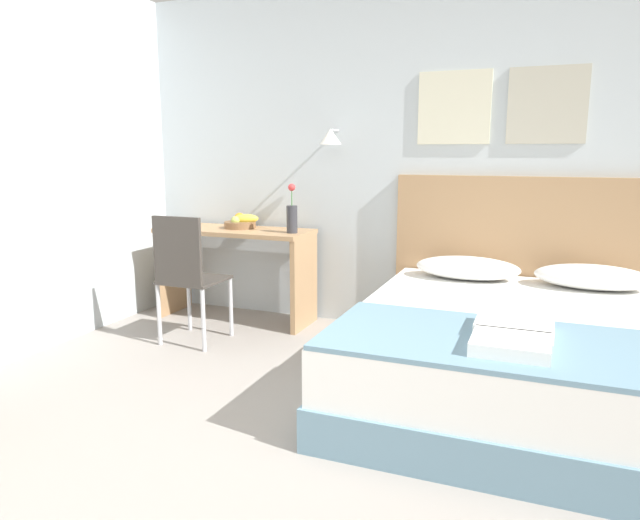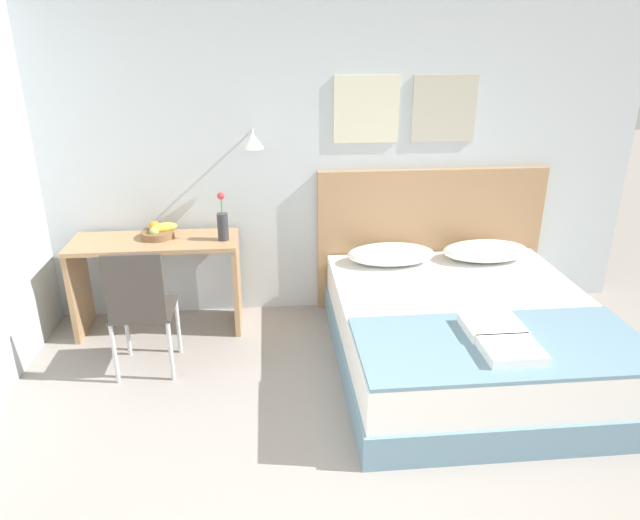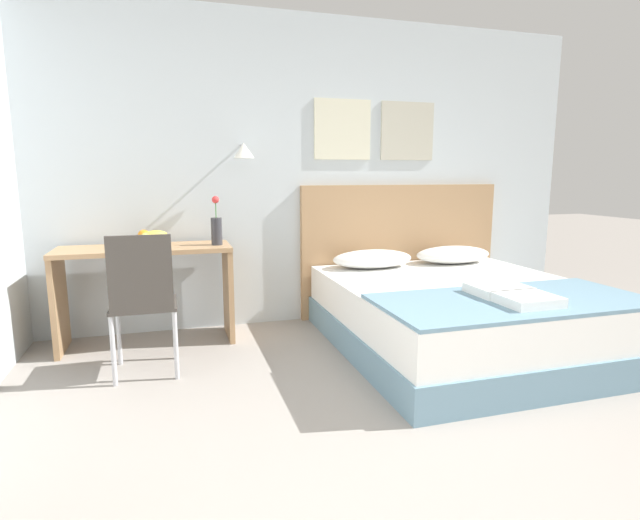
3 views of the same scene
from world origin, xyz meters
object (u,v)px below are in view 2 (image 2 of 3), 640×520
object	(u,v)px
desk	(157,267)
headboard	(430,239)
flower_vase	(223,224)
pillow_left	(391,254)
pillow_right	(486,251)
throw_blanket	(503,344)
bed	(466,335)
folded_towel_near_foot	(493,327)
folded_towel_mid_bed	(511,350)
fruit_bowl	(158,232)
desk_chair	(140,304)

from	to	relation	value
desk	headboard	bearing A→B (deg)	6.59
flower_vase	pillow_left	bearing A→B (deg)	1.63
pillow_right	throw_blanket	bearing A→B (deg)	-106.16
bed	folded_towel_near_foot	distance (m)	0.55
folded_towel_near_foot	throw_blanket	bearing A→B (deg)	-83.68
folded_towel_near_foot	desk	bearing A→B (deg)	151.21
throw_blanket	flower_vase	bearing A→B (deg)	142.33
headboard	pillow_left	world-z (taller)	headboard
folded_towel_near_foot	folded_towel_mid_bed	xyz separation A→B (m)	(-0.00, -0.29, 0.00)
bed	folded_towel_mid_bed	bearing A→B (deg)	-91.23
folded_towel_near_foot	desk	distance (m)	2.58
headboard	pillow_left	xyz separation A→B (m)	(-0.40, -0.27, -0.03)
throw_blanket	headboard	bearing A→B (deg)	90.00
throw_blanket	desk	distance (m)	2.67
throw_blanket	pillow_left	bearing A→B (deg)	106.16
folded_towel_mid_bed	fruit_bowl	bearing A→B (deg)	144.55
flower_vase	bed	bearing A→B (deg)	-23.24
flower_vase	desk_chair	bearing A→B (deg)	-129.30
bed	headboard	world-z (taller)	headboard
desk	flower_vase	xyz separation A→B (m)	(0.54, -0.05, 0.36)
folded_towel_near_foot	headboard	bearing A→B (deg)	89.40
pillow_left	throw_blanket	xyz separation A→B (m)	(0.40, -1.38, -0.07)
folded_towel_near_foot	fruit_bowl	world-z (taller)	fruit_bowl
bed	desk_chair	size ratio (longest dim) A/B	2.16
desk_chair	flower_vase	world-z (taller)	flower_vase
fruit_bowl	pillow_left	bearing A→B (deg)	-2.10
desk	folded_towel_mid_bed	bearing A→B (deg)	-34.07
folded_towel_near_foot	flower_vase	xyz separation A→B (m)	(-1.72, 1.20, 0.34)
headboard	folded_towel_near_foot	bearing A→B (deg)	-90.60
bed	desk_chair	world-z (taller)	desk_chair
pillow_right	folded_towel_near_foot	size ratio (longest dim) A/B	2.01
headboard	pillow_right	xyz separation A→B (m)	(0.40, -0.27, -0.03)
headboard	desk	bearing A→B (deg)	-173.41
bed	desk	bearing A→B (deg)	160.84
folded_towel_mid_bed	headboard	bearing A→B (deg)	89.49
bed	desk	distance (m)	2.43
pillow_right	flower_vase	xyz separation A→B (m)	(-2.14, -0.04, 0.32)
headboard	flower_vase	bearing A→B (deg)	-169.92
pillow_right	folded_towel_mid_bed	world-z (taller)	pillow_right
pillow_right	desk	world-z (taller)	desk
pillow_left	bed	bearing A→B (deg)	-62.99
bed	folded_towel_mid_bed	distance (m)	0.80
bed	pillow_right	size ratio (longest dim) A/B	2.85
pillow_right	folded_towel_near_foot	bearing A→B (deg)	-108.59
throw_blanket	desk	size ratio (longest dim) A/B	1.38
headboard	desk_chair	world-z (taller)	headboard
bed	flower_vase	world-z (taller)	flower_vase
pillow_left	flower_vase	world-z (taller)	flower_vase
flower_vase	fruit_bowl	bearing A→B (deg)	168.32
headboard	fruit_bowl	world-z (taller)	headboard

